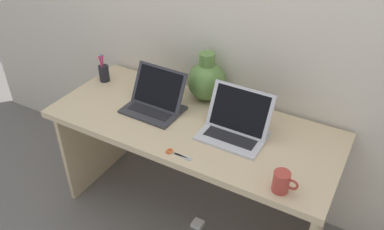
% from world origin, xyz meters
% --- Properties ---
extents(ground_plane, '(6.00, 6.00, 0.00)m').
position_xyz_m(ground_plane, '(0.00, 0.00, 0.00)').
color(ground_plane, slate).
extents(back_wall, '(4.40, 0.04, 2.40)m').
position_xyz_m(back_wall, '(0.00, 0.39, 1.20)').
color(back_wall, beige).
rests_on(back_wall, ground).
extents(desk, '(1.67, 0.69, 0.76)m').
position_xyz_m(desk, '(0.00, 0.00, 0.60)').
color(desk, '#D1B78C').
rests_on(desk, ground).
extents(laptop_left, '(0.34, 0.26, 0.24)m').
position_xyz_m(laptop_left, '(-0.26, 0.02, 0.82)').
color(laptop_left, '#333338').
rests_on(laptop_left, desk).
extents(laptop_right, '(0.35, 0.26, 0.25)m').
position_xyz_m(laptop_right, '(0.26, 0.02, 0.82)').
color(laptop_right, silver).
rests_on(laptop_right, desk).
extents(green_vase, '(0.23, 0.23, 0.30)m').
position_xyz_m(green_vase, '(-0.05, 0.27, 0.88)').
color(green_vase, '#5B843D').
rests_on(green_vase, desk).
extents(coffee_mug, '(0.12, 0.08, 0.10)m').
position_xyz_m(coffee_mug, '(0.61, -0.27, 0.81)').
color(coffee_mug, '#B23D33').
rests_on(coffee_mug, desk).
extents(pen_cup, '(0.07, 0.07, 0.19)m').
position_xyz_m(pen_cup, '(-0.74, 0.13, 0.81)').
color(pen_cup, black).
rests_on(pen_cup, desk).
extents(scissors, '(0.15, 0.04, 0.01)m').
position_xyz_m(scissors, '(0.06, -0.29, 0.76)').
color(scissors, '#B7B7BC').
rests_on(scissors, desk).
extents(power_brick, '(0.07, 0.07, 0.03)m').
position_xyz_m(power_brick, '(0.08, -0.07, 0.01)').
color(power_brick, white).
rests_on(power_brick, ground).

